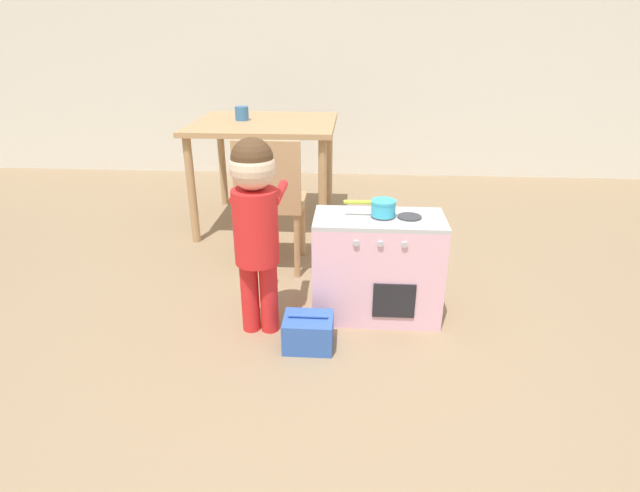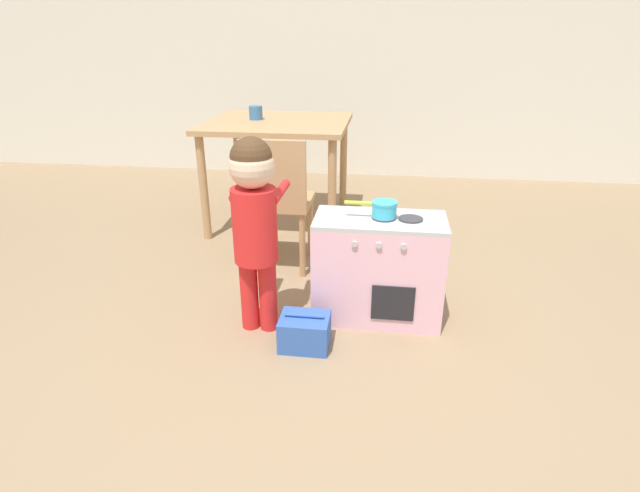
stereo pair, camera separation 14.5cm
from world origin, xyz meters
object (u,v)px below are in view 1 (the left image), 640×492
child_figure (255,212)px  toy_basket (308,332)px  dining_table (265,135)px  dining_chair_near (271,201)px  toy_pot (383,207)px  cup_on_table (242,113)px  play_kitchen (377,267)px

child_figure → toy_basket: child_figure is taller
dining_table → dining_chair_near: dining_chair_near is taller
dining_chair_near → toy_basket: bearing=-70.4°
toy_pot → dining_table: (-0.78, 1.30, 0.08)m
toy_pot → child_figure: child_figure is taller
cup_on_table → toy_basket: bearing=-69.5°
toy_pot → dining_chair_near: (-0.62, 0.49, -0.14)m
play_kitchen → toy_basket: play_kitchen is taller
child_figure → dining_table: 1.50m
cup_on_table → dining_table: bearing=-10.9°
toy_basket → dining_table: (-0.45, 1.62, 0.59)m
play_kitchen → toy_pot: (0.01, 0.00, 0.32)m
dining_table → cup_on_table: (-0.17, 0.03, 0.15)m
child_figure → cup_on_table: (-0.37, 1.52, 0.20)m
child_figure → dining_table: child_figure is taller
toy_basket → play_kitchen: bearing=45.1°
dining_table → dining_chair_near: size_ratio=1.23×
play_kitchen → toy_basket: size_ratio=2.79×
play_kitchen → child_figure: 0.68m
child_figure → dining_chair_near: size_ratio=1.16×
dining_chair_near → child_figure: bearing=-86.5°
dining_chair_near → play_kitchen: bearing=-38.8°
play_kitchen → dining_chair_near: bearing=141.2°
dining_table → dining_chair_near: (0.16, -0.81, -0.22)m
play_kitchen → child_figure: bearing=-161.8°
toy_pot → toy_basket: toy_pot is taller
toy_pot → dining_chair_near: dining_chair_near is taller
play_kitchen → cup_on_table: cup_on_table is taller
play_kitchen → cup_on_table: 1.72m
toy_pot → toy_basket: 0.68m
play_kitchen → dining_chair_near: dining_chair_near is taller
play_kitchen → dining_table: bearing=120.6°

